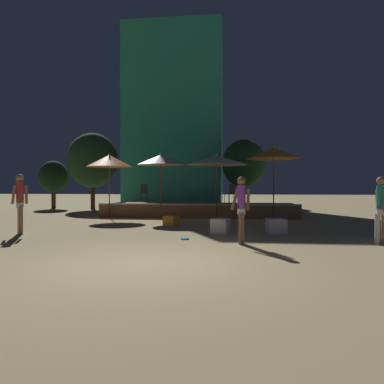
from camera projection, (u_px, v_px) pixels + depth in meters
The scene contains 20 objects.
ground_plane at pixel (147, 264), 6.97m from camera, with size 120.00×120.00×0.00m, color tan.
wooden_deck at pixel (200, 210), 18.37m from camera, with size 9.18×3.18×0.67m.
patio_umbrella_0 at pixel (217, 160), 16.17m from camera, with size 2.72×2.72×2.86m.
patio_umbrella_1 at pixel (274, 153), 15.97m from camera, with size 2.30×2.30×3.19m.
patio_umbrella_2 at pixel (109, 161), 17.11m from camera, with size 2.08×2.08×2.97m.
patio_umbrella_3 at pixel (161, 160), 16.40m from camera, with size 2.12×2.12×2.92m.
cube_seat_0 at pixel (276, 226), 11.62m from camera, with size 0.65×0.65×0.44m.
cube_seat_1 at pixel (171, 221), 13.44m from camera, with size 0.58×0.58×0.39m.
cube_seat_2 at pixel (220, 226), 11.57m from camera, with size 0.63×0.63×0.46m.
person_0 at pixel (20, 201), 11.40m from camera, with size 0.41×0.38×1.83m.
person_1 at pixel (381, 208), 9.32m from camera, with size 0.29×0.47×1.69m.
person_2 at pixel (241, 208), 9.40m from camera, with size 0.50×0.29×1.70m.
bistro_chair_0 at pixel (144, 191), 18.78m from camera, with size 0.44×0.44×0.90m.
bistro_chair_1 at pixel (231, 191), 17.54m from camera, with size 0.48×0.48×0.90m.
bistro_chair_2 at pixel (211, 191), 18.90m from camera, with size 0.40×0.40×0.90m.
frisbee_disc at pixel (185, 239), 10.23m from camera, with size 0.23×0.23×0.03m.
background_tree_0 at pixel (53, 177), 24.69m from camera, with size 1.90×1.90×3.14m.
background_tree_1 at pixel (244, 164), 28.42m from camera, with size 3.32×3.32×5.00m.
background_tree_2 at pixel (93, 161), 23.81m from camera, with size 3.17×3.17×4.85m.
distant_building at pixel (174, 115), 31.84m from camera, with size 8.19×3.85×15.00m.
Camera 1 is at (1.66, -6.80, 1.45)m, focal length 35.00 mm.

